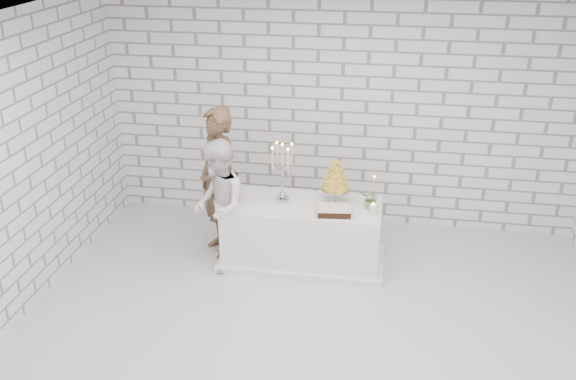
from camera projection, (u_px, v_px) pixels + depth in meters
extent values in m
cube|color=silver|center=(314.00, 329.00, 6.31)|extent=(6.00, 5.00, 0.01)
cube|color=white|center=(320.00, 24.00, 5.07)|extent=(6.00, 5.00, 0.01)
cube|color=white|center=(342.00, 112.00, 7.94)|extent=(6.00, 0.01, 3.00)
cube|color=white|center=(259.00, 380.00, 3.44)|extent=(6.00, 0.01, 3.00)
cube|color=white|center=(12.00, 172.00, 6.15)|extent=(0.01, 5.00, 3.00)
cube|color=white|center=(303.00, 233.00, 7.37)|extent=(1.80, 0.80, 0.75)
imported|color=#452F20|center=(218.00, 183.00, 7.36)|extent=(0.76, 0.79, 1.83)
imported|color=white|center=(219.00, 206.00, 7.10)|extent=(0.76, 0.88, 1.55)
cube|color=black|center=(334.00, 211.00, 6.97)|extent=(0.39, 0.30, 0.08)
cylinder|color=white|center=(373.00, 209.00, 6.95)|extent=(0.10, 0.10, 0.12)
cylinder|color=beige|center=(373.00, 190.00, 7.17)|extent=(0.07, 0.07, 0.32)
imported|color=#55864C|center=(371.00, 199.00, 7.07)|extent=(0.26, 0.24, 0.23)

